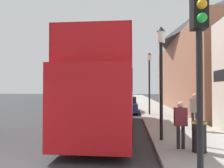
# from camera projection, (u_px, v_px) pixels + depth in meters

# --- Properties ---
(ground_plane) EXTENTS (144.00, 144.00, 0.00)m
(ground_plane) POSITION_uv_depth(u_px,v_px,m) (94.00, 108.00, 25.31)
(ground_plane) COLOR #333335
(sidewalk) EXTENTS (3.44, 108.00, 0.14)m
(sidewalk) POSITION_uv_depth(u_px,v_px,m) (156.00, 110.00, 21.77)
(sidewalk) COLOR #999993
(sidewalk) RESTS_ON ground_plane
(brick_terrace_rear) EXTENTS (6.00, 19.98, 10.37)m
(brick_terrace_rear) POSITION_uv_depth(u_px,v_px,m) (201.00, 60.00, 22.41)
(brick_terrace_rear) COLOR #9E664C
(brick_terrace_rear) RESTS_ON ground_plane
(tour_bus) EXTENTS (2.70, 10.62, 4.20)m
(tour_bus) POSITION_uv_depth(u_px,v_px,m) (108.00, 94.00, 11.51)
(tour_bus) COLOR red
(tour_bus) RESTS_ON ground_plane
(parked_car_ahead_of_bus) EXTENTS (1.79, 4.52, 1.48)m
(parked_car_ahead_of_bus) POSITION_uv_depth(u_px,v_px,m) (128.00, 105.00, 19.83)
(parked_car_ahead_of_bus) COLOR navy
(parked_car_ahead_of_bus) RESTS_ON ground_plane
(pedestrian_second) EXTENTS (0.42, 0.23, 1.59)m
(pedestrian_second) POSITION_uv_depth(u_px,v_px,m) (181.00, 120.00, 7.38)
(pedestrian_second) COLOR #232328
(pedestrian_second) RESTS_ON sidewalk
(pedestrian_third) EXTENTS (0.47, 0.26, 1.80)m
(pedestrian_third) POSITION_uv_depth(u_px,v_px,m) (195.00, 108.00, 10.68)
(pedestrian_third) COLOR #232328
(pedestrian_third) RESTS_ON sidewalk
(traffic_signal) EXTENTS (0.28, 0.42, 4.01)m
(traffic_signal) POSITION_uv_depth(u_px,v_px,m) (200.00, 41.00, 4.17)
(traffic_signal) COLOR black
(traffic_signal) RESTS_ON sidewalk
(lamp_post_nearest) EXTENTS (0.35, 0.35, 4.54)m
(lamp_post_nearest) POSITION_uv_depth(u_px,v_px,m) (161.00, 61.00, 8.72)
(lamp_post_nearest) COLOR black
(lamp_post_nearest) RESTS_ON sidewalk
(lamp_post_second) EXTENTS (0.35, 0.35, 5.00)m
(lamp_post_second) POSITION_uv_depth(u_px,v_px,m) (149.00, 72.00, 17.55)
(lamp_post_second) COLOR black
(lamp_post_second) RESTS_ON sidewalk
(litter_bin) EXTENTS (0.48, 0.48, 0.98)m
(litter_bin) POSITION_uv_depth(u_px,v_px,m) (199.00, 136.00, 6.99)
(litter_bin) COLOR black
(litter_bin) RESTS_ON sidewalk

